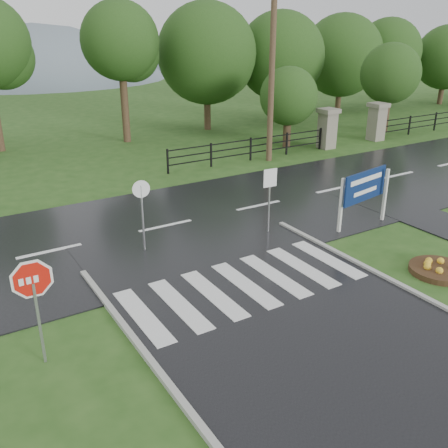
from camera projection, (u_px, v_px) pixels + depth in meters
ground at (389, 394)px, 9.65m from camera, size 120.00×120.00×0.00m
main_road at (166, 227)px, 17.54m from camera, size 90.00×8.00×0.04m
crosswalk at (245, 284)px, 13.57m from camera, size 6.50×2.80×0.02m
pillar_west at (327, 128)px, 28.17m from camera, size 1.00×1.00×2.24m
pillar_east at (377, 121)px, 30.12m from camera, size 1.00×1.00×2.24m
fence_west at (251, 147)px, 25.78m from camera, size 9.58×0.08×1.20m
hills at (20, 197)px, 68.44m from camera, size 102.00×48.00×48.00m
treeline at (77, 146)px, 29.07m from camera, size 83.20×5.20×10.00m
stop_sign at (34, 288)px, 9.91m from camera, size 1.13×0.09×2.53m
estate_billboard at (365, 189)px, 17.07m from camera, size 2.30×0.48×2.03m
flower_bed at (439, 269)px, 14.28m from camera, size 1.69×1.69×0.34m
reg_sign_small at (270, 188)px, 16.46m from camera, size 0.50×0.07×2.26m
reg_sign_round at (142, 208)px, 15.13m from camera, size 0.54×0.10×2.33m
utility_pole_east at (272, 71)px, 24.37m from camera, size 1.52×0.59×8.85m
entrance_tree_left at (289, 96)px, 27.90m from camera, size 3.26×3.26×4.50m
entrance_tree_right at (391, 74)px, 31.57m from camera, size 3.77×3.77×5.59m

